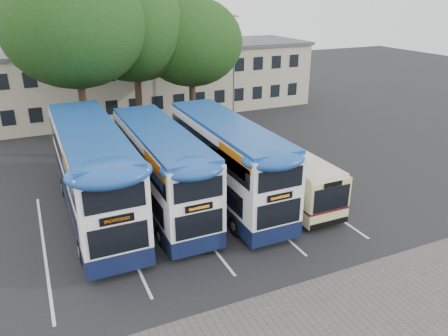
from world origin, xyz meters
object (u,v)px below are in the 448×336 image
(tree_left, at_px, (74,27))
(bus_dd_right, at_px, (227,159))
(lamp_post, at_px, (234,64))
(bus_dd_mid, at_px, (161,166))
(bus_dd_left, at_px, (93,170))
(bus_single, at_px, (280,168))
(tree_right, at_px, (191,42))
(tree_mid, at_px, (134,32))

(tree_left, distance_m, bus_dd_right, 13.56)
(lamp_post, height_order, bus_dd_mid, lamp_post)
(bus_dd_right, bearing_deg, bus_dd_left, 172.23)
(bus_dd_mid, xyz_separation_m, bus_single, (6.62, -0.94, -0.89))
(lamp_post, bearing_deg, bus_dd_left, -137.05)
(tree_right, xyz_separation_m, bus_single, (0.40, -12.80, -5.70))
(bus_dd_mid, height_order, bus_single, bus_dd_mid)
(bus_dd_right, bearing_deg, lamp_post, 62.91)
(tree_mid, height_order, bus_dd_right, tree_mid)
(tree_mid, distance_m, bus_dd_mid, 13.54)
(lamp_post, bearing_deg, tree_right, -160.17)
(bus_dd_left, xyz_separation_m, bus_dd_right, (6.85, -0.93, -0.17))
(lamp_post, height_order, bus_single, lamp_post)
(bus_dd_mid, relative_size, bus_single, 1.16)
(bus_dd_right, relative_size, bus_single, 1.18)
(lamp_post, distance_m, bus_dd_right, 15.89)
(bus_dd_left, bearing_deg, tree_mid, 65.55)
(tree_left, bearing_deg, lamp_post, 14.87)
(lamp_post, relative_size, tree_mid, 0.78)
(bus_dd_left, bearing_deg, tree_left, 84.03)
(bus_dd_left, height_order, bus_dd_mid, bus_dd_left)
(bus_dd_mid, bearing_deg, tree_right, 62.34)
(tree_mid, relative_size, tree_right, 1.09)
(bus_dd_right, bearing_deg, tree_left, 119.10)
(tree_left, distance_m, bus_single, 15.88)
(bus_single, bearing_deg, lamp_post, 74.38)
(lamp_post, relative_size, bus_dd_right, 0.83)
(tree_mid, bearing_deg, bus_dd_left, -114.45)
(tree_left, height_order, bus_dd_right, tree_left)
(tree_right, bearing_deg, tree_left, -167.79)
(lamp_post, distance_m, bus_dd_left, 19.27)
(tree_right, relative_size, bus_single, 1.15)
(tree_left, bearing_deg, tree_mid, 26.37)
(tree_left, relative_size, bus_single, 1.38)
(tree_mid, distance_m, tree_right, 4.33)
(tree_mid, xyz_separation_m, bus_dd_right, (1.52, -12.66, -5.58))
(tree_mid, bearing_deg, tree_right, -3.94)
(bus_dd_left, relative_size, bus_dd_mid, 1.09)
(tree_mid, bearing_deg, lamp_post, 8.55)
(tree_left, distance_m, bus_dd_mid, 12.06)
(bus_single, bearing_deg, tree_mid, 109.51)
(tree_right, bearing_deg, bus_single, -88.22)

